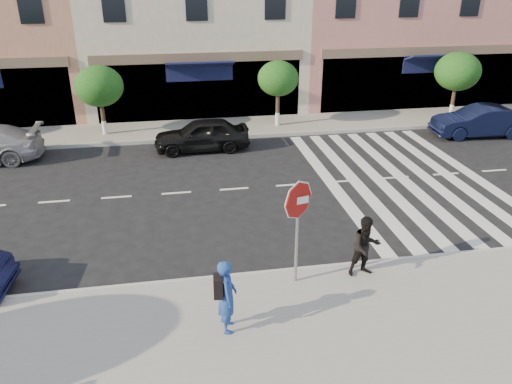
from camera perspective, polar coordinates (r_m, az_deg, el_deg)
name	(u,v)px	position (r m, az deg, el deg)	size (l,w,h in m)	color
ground	(253,247)	(13.90, -0.31, -6.28)	(120.00, 120.00, 0.00)	black
sidewalk_near	(283,334)	(10.85, 3.13, -15.92)	(60.00, 4.50, 0.15)	gray
sidewalk_far	(215,128)	(23.93, -4.76, 7.25)	(60.00, 3.00, 0.15)	gray
street_tree_wb	(99,86)	(23.29, -17.49, 11.44)	(2.10, 2.10, 3.06)	#473323
street_tree_c	(278,79)	(23.61, 2.54, 12.80)	(1.90, 1.90, 3.04)	#473323
street_tree_ea	(458,72)	(26.98, 22.06, 12.64)	(2.20, 2.20, 3.19)	#473323
stop_sign	(298,210)	(11.32, 4.82, -2.12)	(0.91, 0.24, 2.63)	gray
photographer	(227,296)	(10.38, -3.31, -11.79)	(0.60, 0.39, 1.64)	navy
walker	(366,247)	(12.38, 12.43, -6.11)	(0.76, 0.59, 1.56)	black
car_far_mid	(202,135)	(21.10, -6.22, 6.53)	(1.59, 3.94, 1.34)	black
car_far_right	(480,121)	(24.93, 24.19, 7.38)	(1.47, 4.21, 1.39)	black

